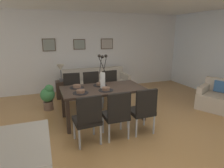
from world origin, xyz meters
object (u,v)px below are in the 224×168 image
at_px(bowl_near_left, 81,91).
at_px(table_lamp, 61,69).
at_px(side_table, 62,89).
at_px(dining_chair_far_right, 93,88).
at_px(dining_chair_mid_left, 143,109).
at_px(sofa, 96,85).
at_px(framed_picture_left, 49,45).
at_px(framed_picture_center, 79,44).
at_px(potted_plant, 48,96).
at_px(dining_chair_far_left, 117,113).
at_px(dining_chair_mid_right, 111,86).
at_px(bowl_far_right, 100,84).
at_px(dining_chair_near_right, 73,90).
at_px(centerpiece_vase, 103,75).
at_px(dining_table, 103,91).
at_px(dining_chair_near_left, 88,117).
at_px(bowl_far_left, 106,89).
at_px(armchair, 217,98).
at_px(bowl_near_right, 77,86).

distance_m(bowl_near_left, table_lamp, 2.08).
xyz_separation_m(bowl_near_left, side_table, (-0.18, 2.07, -0.52)).
height_order(dining_chair_far_right, dining_chair_mid_left, same).
xyz_separation_m(sofa, framed_picture_left, (-1.34, 0.61, 1.28)).
distance_m(framed_picture_left, framed_picture_center, 0.96).
bearing_deg(table_lamp, potted_plant, -117.16).
relative_size(dining_chair_far_left, dining_chair_mid_right, 1.00).
bearing_deg(dining_chair_mid_left, sofa, 92.97).
bearing_deg(dining_chair_mid_right, bowl_near_left, -134.63).
distance_m(bowl_far_right, side_table, 1.87).
relative_size(dining_chair_near_right, sofa, 0.45).
bearing_deg(framed_picture_center, centerpiece_vase, -89.98).
distance_m(dining_table, centerpiece_vase, 0.36).
height_order(dining_chair_near_left, dining_chair_mid_right, same).
xyz_separation_m(dining_chair_far_right, framed_picture_left, (-0.95, 1.65, 1.05)).
bearing_deg(bowl_far_left, side_table, 109.13).
xyz_separation_m(dining_chair_near_left, dining_chair_near_right, (0.02, 1.77, 0.00)).
bearing_deg(armchair, bowl_near_right, 169.49).
xyz_separation_m(dining_chair_near_right, side_table, (-0.17, 0.99, -0.25)).
bearing_deg(bowl_near_right, dining_chair_near_left, -91.21).
bearing_deg(armchair, bowl_far_left, 175.59).
distance_m(dining_chair_near_left, dining_chair_near_right, 1.77).
relative_size(dining_chair_mid_left, sofa, 0.45).
relative_size(dining_chair_mid_left, bowl_far_left, 5.41).
relative_size(armchair, framed_picture_center, 2.71).
relative_size(dining_table, bowl_far_left, 10.59).
distance_m(sofa, armchair, 3.49).
height_order(dining_chair_far_right, bowl_far_left, dining_chair_far_right).
relative_size(dining_chair_far_left, potted_plant, 1.37).
relative_size(dining_chair_far_left, bowl_near_left, 5.41).
bearing_deg(dining_chair_near_left, sofa, 71.36).
distance_m(dining_chair_near_right, bowl_far_right, 0.89).
height_order(dining_chair_far_left, potted_plant, dining_chair_far_left).
relative_size(dining_table, bowl_far_right, 10.59).
bearing_deg(table_lamp, dining_chair_near_left, -86.83).
height_order(sofa, armchair, sofa).
bearing_deg(armchair, dining_chair_mid_left, -169.60).
bearing_deg(sofa, framed_picture_center, 121.87).
bearing_deg(bowl_near_left, sofa, 66.39).
relative_size(dining_chair_mid_left, side_table, 1.77).
bearing_deg(bowl_far_left, potted_plant, 133.47).
bearing_deg(framed_picture_left, dining_chair_near_right, -75.74).
xyz_separation_m(dining_chair_mid_right, framed_picture_center, (-0.51, 1.66, 1.05)).
bearing_deg(bowl_far_left, bowl_near_left, 180.00).
bearing_deg(framed_picture_left, side_table, -69.48).
bearing_deg(bowl_near_right, centerpiece_vase, -21.22).
bearing_deg(bowl_near_left, table_lamp, 94.89).
bearing_deg(dining_chair_mid_right, potted_plant, 174.94).
xyz_separation_m(dining_chair_mid_right, bowl_far_left, (-0.51, -1.07, 0.27)).
bearing_deg(dining_chair_near_right, bowl_far_right, -50.28).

